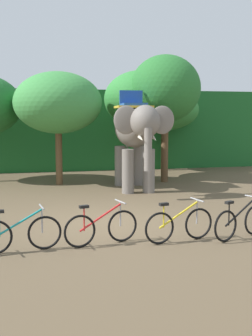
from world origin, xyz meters
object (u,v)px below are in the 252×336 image
(tree_center_right, at_px, (165,89))
(tree_left, at_px, (141,99))
(bike_red, at_px, (101,227))
(bike_yellow, at_px, (179,224))
(bike_teal, at_px, (20,234))
(bike_black, at_px, (240,222))
(tree_right, at_px, (58,103))
(tree_center_left, at_px, (164,110))
(elephant, at_px, (136,132))

(tree_center_right, bearing_deg, tree_left, 123.97)
(bike_red, height_order, bike_yellow, same)
(bike_teal, bearing_deg, bike_black, -1.02)
(tree_right, distance_m, bike_teal, 9.26)
(tree_right, bearing_deg, bike_teal, -99.16)
(tree_left, xyz_separation_m, bike_teal, (-5.08, -9.61, -3.14))
(tree_center_left, relative_size, bike_yellow, 2.48)
(tree_right, xyz_separation_m, tree_center_right, (4.44, -0.19, 0.59))
(bike_teal, bearing_deg, tree_center_left, 60.20)
(tree_left, height_order, tree_center_left, tree_left)
(tree_center_right, bearing_deg, bike_red, -116.34)
(bike_black, bearing_deg, tree_center_left, 80.05)
(tree_center_left, height_order, elephant, tree_center_left)
(tree_center_left, bearing_deg, tree_center_right, -107.47)
(bike_red, relative_size, bike_black, 1.05)
(tree_center_right, bearing_deg, bike_black, -96.47)
(bike_red, bearing_deg, tree_center_left, 66.32)
(tree_center_right, relative_size, bike_black, 3.33)
(tree_center_right, distance_m, bike_yellow, 9.51)
(bike_black, bearing_deg, tree_right, 111.63)
(bike_red, bearing_deg, tree_right, 92.06)
(bike_black, bearing_deg, tree_left, 88.78)
(tree_center_left, distance_m, bike_red, 13.57)
(tree_right, bearing_deg, bike_red, -87.94)
(elephant, height_order, bike_yellow, elephant)
(tree_center_left, bearing_deg, bike_red, -113.68)
(elephant, relative_size, bike_teal, 2.46)
(elephant, xyz_separation_m, bike_yellow, (-0.68, -6.68, -1.82))
(tree_right, distance_m, elephant, 3.55)
(elephant, bearing_deg, tree_right, 143.31)
(tree_center_left, xyz_separation_m, bike_yellow, (-3.62, -12.32, -2.73))
(bike_black, bearing_deg, elephant, 96.49)
(bike_teal, bearing_deg, elephant, 58.34)
(bike_yellow, bearing_deg, tree_center_left, 73.63)
(tree_right, distance_m, tree_center_left, 6.71)
(tree_center_right, height_order, tree_center_left, tree_center_right)
(tree_center_left, distance_m, bike_black, 12.86)
(tree_center_right, height_order, bike_red, tree_center_right)
(tree_left, bearing_deg, bike_teal, -117.84)
(bike_teal, height_order, bike_black, same)
(bike_yellow, bearing_deg, bike_black, -2.41)
(bike_teal, bearing_deg, tree_right, 80.84)
(tree_left, xyz_separation_m, bike_black, (-0.21, -9.70, -3.14))
(tree_center_left, xyz_separation_m, bike_black, (-2.17, -12.38, -2.73))
(tree_center_left, height_order, bike_yellow, tree_center_left)
(tree_center_left, xyz_separation_m, bike_teal, (-7.04, -12.30, -2.73))
(tree_center_left, relative_size, bike_black, 2.62)
(tree_right, height_order, bike_red, tree_right)
(tree_left, bearing_deg, elephant, -108.21)
(tree_center_right, bearing_deg, bike_yellow, -105.87)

